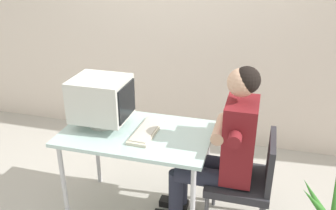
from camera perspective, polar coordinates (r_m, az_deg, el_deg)
ground_plane at (r=3.15m, az=-4.45°, el=-16.26°), size 12.00×12.00×0.00m
wall_back at (r=3.73m, az=6.88°, el=15.64°), size 8.00×0.10×3.00m
desk at (r=2.76m, az=-4.90°, el=-5.48°), size 1.12×0.69×0.75m
crt_monitor at (r=2.76m, az=-10.50°, el=0.96°), size 0.42×0.36×0.39m
keyboard at (r=2.71m, az=-3.36°, el=-4.06°), size 0.16×0.45×0.03m
office_chair at (r=2.77m, az=12.44°, el=-11.07°), size 0.46×0.46×0.81m
person_seated at (r=2.66m, az=8.71°, el=-6.46°), size 0.73×0.55×1.32m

